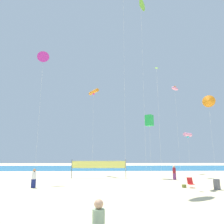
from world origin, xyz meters
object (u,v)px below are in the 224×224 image
object	(u,v)px
kite_orange_tube	(94,92)
kite_lime_delta	(141,6)
beachgoer_maroon_shirt	(174,172)
kite_lime_diamond	(157,74)
folding_beach_chair	(191,182)
kite_magenta_delta	(43,57)
kite_green_box	(149,120)
volleyball_net	(99,165)
beach_handbag	(184,186)
beachgoer_white_shirt	(34,177)
kite_orange_delta	(209,101)
kite_pink_inflatable	(175,89)
kite_pink_tube	(188,135)
trash_barrel	(217,184)

from	to	relation	value
kite_orange_tube	kite_lime_delta	size ratio (longest dim) A/B	0.60
beachgoer_maroon_shirt	kite_lime_diamond	xyz separation A→B (m)	(-3.13, -6.02, 10.29)
folding_beach_chair	kite_magenta_delta	distance (m)	21.81
kite_orange_tube	kite_green_box	xyz separation A→B (m)	(8.00, -3.96, -5.26)
volleyball_net	kite_orange_tube	bearing A→B (deg)	105.09
beach_handbag	kite_lime_diamond	world-z (taller)	kite_lime_diamond
beachgoer_white_shirt	kite_orange_delta	bearing A→B (deg)	29.50
volleyball_net	kite_green_box	distance (m)	9.12
kite_pink_inflatable	kite_orange_tube	bearing A→B (deg)	168.94
kite_orange_tube	kite_orange_delta	size ratio (longest dim) A/B	1.21
beachgoer_white_shirt	kite_pink_inflatable	size ratio (longest dim) A/B	0.13
beach_handbag	kite_orange_delta	distance (m)	13.45
kite_green_box	kite_pink_inflatable	size ratio (longest dim) A/B	0.63
kite_magenta_delta	beachgoer_white_shirt	bearing A→B (deg)	-72.31
beachgoer_maroon_shirt	kite_lime_delta	distance (m)	21.06
kite_lime_diamond	kite_magenta_delta	size ratio (longest dim) A/B	0.76
kite_lime_diamond	kite_magenta_delta	distance (m)	14.27
kite_pink_tube	kite_pink_inflatable	xyz separation A→B (m)	(-3.31, -4.77, 6.47)
kite_pink_tube	kite_lime_delta	distance (m)	21.26
trash_barrel	kite_magenta_delta	distance (m)	23.43
volleyball_net	kite_orange_tube	size ratio (longest dim) A/B	0.54
beach_handbag	kite_orange_tube	world-z (taller)	kite_orange_tube
beachgoer_white_shirt	kite_lime_diamond	xyz separation A→B (m)	(11.87, -0.14, 10.27)
trash_barrel	kite_green_box	world-z (taller)	kite_green_box
kite_lime_delta	kite_pink_inflatable	bearing A→B (deg)	49.18
kite_lime_delta	kite_orange_delta	bearing A→B (deg)	22.45
beachgoer_maroon_shirt	kite_magenta_delta	distance (m)	21.56
folding_beach_chair	trash_barrel	xyz separation A→B (m)	(1.84, -1.19, -0.02)
beach_handbag	kite_green_box	size ratio (longest dim) A/B	0.04
trash_barrel	beachgoer_maroon_shirt	bearing A→B (deg)	100.48
kite_orange_tube	kite_pink_inflatable	size ratio (longest dim) A/B	1.00
trash_barrel	kite_green_box	size ratio (longest dim) A/B	0.11
trash_barrel	kite_lime_delta	bearing A→B (deg)	145.44
beachgoer_white_shirt	folding_beach_chair	size ratio (longest dim) A/B	1.93
beachgoer_maroon_shirt	kite_green_box	bearing A→B (deg)	-3.04
beach_handbag	beachgoer_maroon_shirt	bearing A→B (deg)	79.60
kite_orange_delta	beachgoer_white_shirt	bearing A→B (deg)	-162.94
kite_lime_diamond	kite_orange_tube	distance (m)	14.10
volleyball_net	beach_handbag	xyz separation A→B (m)	(8.17, -7.89, -1.48)
beach_handbag	kite_lime_delta	distance (m)	21.47
kite_magenta_delta	kite_lime_diamond	bearing A→B (deg)	-17.40
beach_handbag	kite_lime_delta	xyz separation A→B (m)	(-2.98, 2.60, 21.10)
trash_barrel	kite_lime_diamond	world-z (taller)	kite_lime_diamond
folding_beach_chair	kite_lime_delta	xyz separation A→B (m)	(-3.62, 2.57, 20.78)
kite_lime_diamond	beach_handbag	bearing A→B (deg)	-3.41
folding_beach_chair	kite_magenta_delta	size ratio (longest dim) A/B	0.06
folding_beach_chair	kite_green_box	bearing A→B (deg)	79.07
volleyball_net	kite_pink_tube	size ratio (longest dim) A/B	1.08
beach_handbag	kite_lime_delta	size ratio (longest dim) A/B	0.02
beachgoer_maroon_shirt	kite_orange_delta	world-z (taller)	kite_orange_delta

